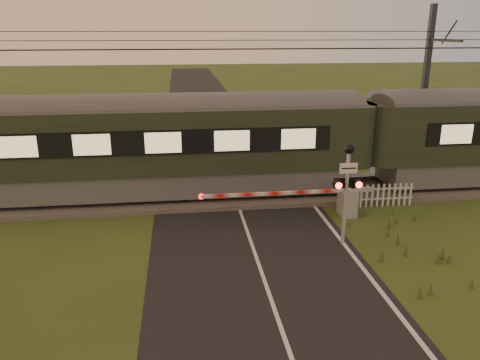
{
  "coord_description": "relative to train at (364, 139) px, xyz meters",
  "views": [
    {
      "loc": [
        -1.98,
        -10.58,
        6.14
      ],
      "look_at": [
        -0.2,
        3.2,
        1.68
      ],
      "focal_mm": 35.0,
      "sensor_mm": 36.0,
      "label": 1
    }
  ],
  "objects": [
    {
      "name": "catenary_mast",
      "position": [
        3.5,
        2.23,
        1.62
      ],
      "size": [
        0.23,
        2.46,
        7.19
      ],
      "color": "#2D2D30",
      "rests_on": "ground"
    },
    {
      "name": "overhead_wires",
      "position": [
        -5.11,
        0.0,
        3.61
      ],
      "size": [
        120.0,
        0.62,
        0.62
      ],
      "color": "black",
      "rests_on": "ground"
    },
    {
      "name": "picket_fence",
      "position": [
        -0.2,
        -1.89,
        -1.68
      ],
      "size": [
        2.93,
        0.07,
        0.86
      ],
      "color": "silver",
      "rests_on": "ground"
    },
    {
      "name": "track_bed",
      "position": [
        -5.11,
        0.0,
        -2.05
      ],
      "size": [
        140.0,
        3.4,
        0.39
      ],
      "color": "#47423D",
      "rests_on": "ground"
    },
    {
      "name": "boom_gate",
      "position": [
        -1.75,
        -2.54,
        -1.55
      ],
      "size": [
        6.03,
        0.76,
        1.01
      ],
      "color": "gray",
      "rests_on": "ground"
    },
    {
      "name": "crossing_signal",
      "position": [
        -2.39,
        -4.77,
        0.02
      ],
      "size": [
        0.79,
        0.34,
        3.1
      ],
      "color": "gray",
      "rests_on": "ground"
    },
    {
      "name": "road",
      "position": [
        -5.09,
        -6.73,
        -2.1
      ],
      "size": [
        6.0,
        140.0,
        0.03
      ],
      "color": "black",
      "rests_on": "ground"
    },
    {
      "name": "train",
      "position": [
        0.0,
        0.0,
        0.0
      ],
      "size": [
        39.23,
        2.7,
        3.65
      ],
      "color": "slate",
      "rests_on": "ground"
    },
    {
      "name": "ground",
      "position": [
        -5.11,
        -6.5,
        -2.11
      ],
      "size": [
        160.0,
        160.0,
        0.0
      ],
      "primitive_type": "plane",
      "color": "#33451A",
      "rests_on": "ground"
    }
  ]
}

